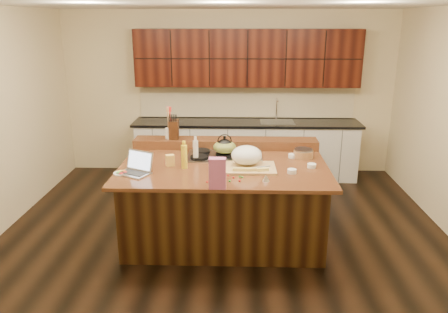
{
  "coord_description": "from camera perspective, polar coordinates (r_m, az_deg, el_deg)",
  "views": [
    {
      "loc": [
        0.16,
        -4.83,
        2.52
      ],
      "look_at": [
        0.0,
        0.05,
        1.0
      ],
      "focal_mm": 35.0,
      "sensor_mm": 36.0,
      "label": 1
    }
  ],
  "objects": [
    {
      "name": "pink_bag",
      "position": [
        4.32,
        -0.86,
        -2.22
      ],
      "size": [
        0.17,
        0.09,
        0.31
      ],
      "primitive_type": "cube",
      "rotation": [
        0.0,
        0.0,
        -0.01
      ],
      "color": "#BE598B",
      "rests_on": "island"
    },
    {
      "name": "cooktop",
      "position": [
        5.37,
        0.09,
        0.14
      ],
      "size": [
        0.92,
        0.52,
        0.05
      ],
      "color": "gray",
      "rests_on": "island"
    },
    {
      "name": "green_bowl",
      "position": [
        5.34,
        0.09,
        1.24
      ],
      "size": [
        0.32,
        0.32,
        0.16
      ],
      "primitive_type": "ellipsoid",
      "rotation": [
        0.0,
        0.0,
        0.13
      ],
      "color": "olive",
      "rests_on": "cooktop"
    },
    {
      "name": "laptop",
      "position": [
        4.88,
        -11.37,
        -1.41
      ],
      "size": [
        0.42,
        0.39,
        0.24
      ],
      "rotation": [
        0.0,
        0.0,
        -0.48
      ],
      "color": "#B7B7BC",
      "rests_on": "island"
    },
    {
      "name": "package_box",
      "position": [
        5.06,
        -7.05,
        -0.5
      ],
      "size": [
        0.11,
        0.1,
        0.13
      ],
      "primitive_type": "cube",
      "rotation": [
        0.0,
        0.0,
        0.4
      ],
      "color": "#E3B650",
      "rests_on": "island"
    },
    {
      "name": "candy_plate",
      "position": [
        4.91,
        -13.23,
        -2.13
      ],
      "size": [
        0.19,
        0.19,
        0.01
      ],
      "primitive_type": "cylinder",
      "rotation": [
        0.0,
        0.0,
        0.08
      ],
      "color": "white",
      "rests_on": "island"
    },
    {
      "name": "back_ledge",
      "position": [
        5.74,
        0.21,
        1.74
      ],
      "size": [
        2.4,
        0.3,
        0.12
      ],
      "primitive_type": "cube",
      "color": "black",
      "rests_on": "island"
    },
    {
      "name": "room",
      "position": [
        4.97,
        -0.02,
        3.68
      ],
      "size": [
        5.52,
        5.02,
        2.72
      ],
      "color": "black",
      "rests_on": "ground"
    },
    {
      "name": "island",
      "position": [
        5.25,
        -0.02,
        -5.75
      ],
      "size": [
        2.4,
        1.6,
        0.92
      ],
      "color": "black",
      "rests_on": "ground"
    },
    {
      "name": "gumdrop_7",
      "position": [
        4.63,
        0.11,
        -2.81
      ],
      "size": [
        0.02,
        0.02,
        0.02
      ],
      "primitive_type": "ellipsoid",
      "color": "#198C26",
      "rests_on": "island"
    },
    {
      "name": "kitchen_timer",
      "position": [
        4.58,
        5.48,
        -2.77
      ],
      "size": [
        0.1,
        0.1,
        0.07
      ],
      "primitive_type": "cone",
      "rotation": [
        0.0,
        0.0,
        -0.28
      ],
      "color": "silver",
      "rests_on": "island"
    },
    {
      "name": "wooden_tray",
      "position": [
        4.96,
        3.02,
        -0.21
      ],
      "size": [
        0.61,
        0.49,
        0.25
      ],
      "rotation": [
        0.0,
        0.0,
        0.01
      ],
      "color": "tan",
      "rests_on": "island"
    },
    {
      "name": "gumdrop_1",
      "position": [
        4.71,
        -0.21,
        -2.43
      ],
      "size": [
        0.02,
        0.02,
        0.02
      ],
      "primitive_type": "ellipsoid",
      "color": "#198C26",
      "rests_on": "island"
    },
    {
      "name": "ramekin_b",
      "position": [
        5.07,
        11.37,
        -1.17
      ],
      "size": [
        0.13,
        0.13,
        0.04
      ],
      "primitive_type": "cylinder",
      "rotation": [
        0.0,
        0.0,
        -0.31
      ],
      "color": "white",
      "rests_on": "island"
    },
    {
      "name": "ramekin_c",
      "position": [
        5.39,
        8.91,
        0.08
      ],
      "size": [
        0.1,
        0.1,
        0.04
      ],
      "primitive_type": "cylinder",
      "rotation": [
        0.0,
        0.0,
        -0.01
      ],
      "color": "white",
      "rests_on": "island"
    },
    {
      "name": "gumdrop_4",
      "position": [
        4.55,
        2.08,
        -3.18
      ],
      "size": [
        0.02,
        0.02,
        0.02
      ],
      "primitive_type": "ellipsoid",
      "color": "red",
      "rests_on": "island"
    },
    {
      "name": "gumdrop_10",
      "position": [
        4.67,
        -0.98,
        -2.61
      ],
      "size": [
        0.02,
        0.02,
        0.02
      ],
      "primitive_type": "ellipsoid",
      "color": "red",
      "rests_on": "island"
    },
    {
      "name": "gumdrop_5",
      "position": [
        4.54,
        0.75,
        -3.23
      ],
      "size": [
        0.02,
        0.02,
        0.02
      ],
      "primitive_type": "ellipsoid",
      "color": "#198C26",
      "rests_on": "island"
    },
    {
      "name": "vinegar_bottle",
      "position": [
        5.19,
        -3.73,
        0.75
      ],
      "size": [
        0.07,
        0.07,
        0.25
      ],
      "primitive_type": "cylinder",
      "rotation": [
        0.0,
        0.0,
        -0.19
      ],
      "color": "silver",
      "rests_on": "island"
    },
    {
      "name": "gumdrop_2",
      "position": [
        4.52,
        -2.22,
        -3.32
      ],
      "size": [
        0.02,
        0.02,
        0.02
      ],
      "primitive_type": "ellipsoid",
      "color": "red",
      "rests_on": "island"
    },
    {
      "name": "back_counter",
      "position": [
        7.22,
        2.96,
        5.0
      ],
      "size": [
        3.7,
        0.66,
        2.4
      ],
      "color": "silver",
      "rests_on": "ground"
    },
    {
      "name": "ramekin_a",
      "position": [
        4.85,
        8.86,
        -1.9
      ],
      "size": [
        0.12,
        0.12,
        0.04
      ],
      "primitive_type": "cylinder",
      "rotation": [
        0.0,
        0.0,
        0.27
      ],
      "color": "white",
      "rests_on": "island"
    },
    {
      "name": "gumdrop_3",
      "position": [
        4.67,
        2.05,
        -2.65
      ],
      "size": [
        0.02,
        0.02,
        0.02
      ],
      "primitive_type": "ellipsoid",
      "color": "#198C26",
      "rests_on": "island"
    },
    {
      "name": "gumdrop_8",
      "position": [
        4.7,
        0.57,
        -2.49
      ],
      "size": [
        0.02,
        0.02,
        0.02
      ],
      "primitive_type": "ellipsoid",
      "color": "red",
      "rests_on": "island"
    },
    {
      "name": "gumdrop_11",
      "position": [
        4.65,
        2.4,
        -2.71
      ],
      "size": [
        0.02,
        0.02,
        0.02
      ],
      "primitive_type": "ellipsoid",
      "color": "#198C26",
      "rests_on": "island"
    },
    {
      "name": "gumdrop_9",
      "position": [
        4.69,
        -0.23,
        -2.51
      ],
      "size": [
        0.02,
        0.02,
        0.02
      ],
      "primitive_type": "ellipsoid",
      "color": "#198C26",
      "rests_on": "island"
    },
    {
      "name": "kettle",
      "position": [
        5.34,
        0.09,
        1.36
      ],
      "size": [
        0.26,
        0.26,
        0.18
      ],
      "primitive_type": "ellipsoid",
      "rotation": [
        0.0,
        0.0,
        0.4
      ],
      "color": "black",
      "rests_on": "cooktop"
    },
    {
      "name": "gumdrop_0",
      "position": [
        4.55,
        2.03,
        -3.19
      ],
      "size": [
        0.02,
        0.02,
        0.02
      ],
      "primitive_type": "ellipsoid",
      "color": "red",
      "rests_on": "island"
    },
    {
      "name": "gumdrop_6",
      "position": [
        4.64,
        1.25,
        -2.77
      ],
      "size": [
        0.02,
        0.02,
        0.02
      ],
      "primitive_type": "ellipsoid",
      "color": "red",
      "rests_on": "island"
    },
    {
      "name": "strainer_bowl",
      "position": [
        5.41,
        10.32,
        0.32
      ],
      "size": [
        0.28,
        0.28,
        0.09
      ],
      "primitive_type": "cylinder",
      "rotation": [
        0.0,
        0.0,
        -0.16
      ],
      "color": "#996B3F",
      "rests_on": "island"
    },
    {
      "name": "knife_block",
      "position": [
        5.75,
        -6.56,
        3.53
      ],
      "size": [
        0.13,
        0.2,
        0.24
      ],
      "primitive_type": "cube",
      "rotation": [
        0.0,
        0.0,
        0.06
      ],
      "color": "black",
      "rests_on": "back_ledge"
    },
    {
      "name": "oil_bottle",
      "position": [
        4.94,
        -5.22,
        -0.04
      ],
      "size": [
        0.09,
        0.09,
        0.27
      ],
      "primitive_type": "cylinder",
      "rotation": [
        0.0,
        0.0,
        -0.42
      ],
      "color": "yellow",
      "rests_on": "island"
    },
    {
      "name": "utensil_crock",
      "position": [
        5.77,
        -7.08,
        3.04
      ],
      "size": [
        0.13,
        0.13,
        0.14
      ],
      "primitive_type": "cylinder",
      "rotation": [
        0.0,
        0.0,
        -0.12
      ],
      "color": "white",
      "rests_on": "back_ledge"
    }
  ]
}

